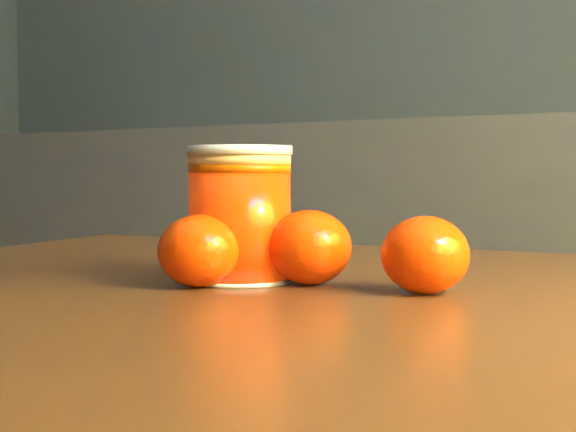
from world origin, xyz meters
The scene contains 5 objects.
kitchen_counter centered at (0.00, 1.45, 0.45)m, with size 3.15×0.60×0.90m, color #4F4F54.
juice_glass centered at (0.66, 0.10, 0.76)m, with size 0.08×0.08×0.10m.
orange_front centered at (0.71, 0.12, 0.74)m, with size 0.06×0.06×0.05m, color #FF3D05.
orange_back centered at (0.79, 0.12, 0.74)m, with size 0.06×0.06×0.05m, color #FF3D05.
orange_extra centered at (0.65, 0.06, 0.74)m, with size 0.06×0.06×0.05m, color #FF3D05.
Camera 1 is at (1.02, -0.37, 0.79)m, focal length 50.00 mm.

